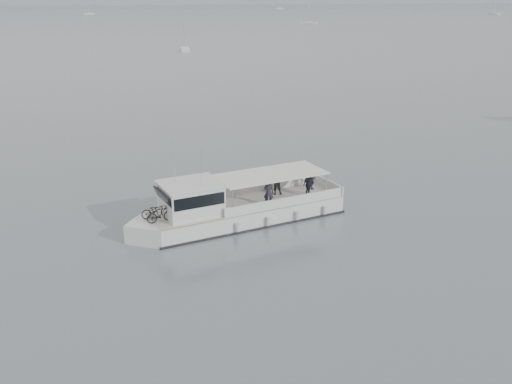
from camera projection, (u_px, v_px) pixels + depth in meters
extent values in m
plane|color=slate|center=(317.00, 202.00, 33.68)|extent=(1400.00, 1400.00, 0.00)
cube|color=white|center=(247.00, 214.00, 30.81)|extent=(10.97, 5.11, 1.15)
cube|color=white|center=(152.00, 232.00, 28.52)|extent=(2.80, 2.80, 1.15)
cube|color=beige|center=(247.00, 204.00, 30.62)|extent=(10.97, 5.11, 0.05)
cube|color=black|center=(247.00, 220.00, 30.93)|extent=(11.16, 5.25, 0.16)
cube|color=white|center=(261.00, 187.00, 32.36)|extent=(6.91, 1.66, 0.53)
cube|color=white|center=(285.00, 202.00, 30.08)|extent=(6.91, 1.66, 0.53)
cube|color=white|center=(329.00, 185.00, 32.81)|extent=(0.71, 2.78, 0.53)
cube|color=white|center=(191.00, 199.00, 28.98)|extent=(3.29, 2.95, 1.59)
cube|color=black|center=(165.00, 201.00, 28.35)|extent=(0.97, 2.26, 1.02)
cube|color=black|center=(191.00, 194.00, 28.90)|extent=(3.12, 2.95, 0.62)
cube|color=white|center=(190.00, 184.00, 28.70)|extent=(3.50, 3.17, 0.09)
cube|color=white|center=(270.00, 174.00, 30.75)|extent=(6.45, 3.92, 0.07)
cylinder|color=silver|center=(233.00, 202.00, 28.73)|extent=(0.06, 0.06, 1.46)
cylinder|color=silver|center=(213.00, 188.00, 30.81)|extent=(0.06, 0.06, 1.46)
cylinder|color=silver|center=(326.00, 186.00, 31.18)|extent=(0.06, 0.06, 1.46)
cylinder|color=silver|center=(303.00, 174.00, 33.25)|extent=(0.06, 0.06, 1.46)
cylinder|color=silver|center=(174.00, 159.00, 28.76)|extent=(0.03, 0.03, 2.30)
cylinder|color=silver|center=(201.00, 167.00, 28.02)|extent=(0.03, 0.03, 1.94)
cylinder|color=#BABDC1|center=(237.00, 227.00, 28.92)|extent=(0.25, 0.25, 0.44)
cylinder|color=#BABDC1|center=(268.00, 221.00, 29.69)|extent=(0.25, 0.25, 0.44)
cylinder|color=#BABDC1|center=(297.00, 215.00, 30.45)|extent=(0.25, 0.25, 0.44)
cylinder|color=#BABDC1|center=(325.00, 210.00, 31.22)|extent=(0.25, 0.25, 0.44)
imported|color=black|center=(156.00, 210.00, 28.65)|extent=(1.60, 0.85, 0.80)
imported|color=black|center=(160.00, 214.00, 28.05)|extent=(1.45, 0.69, 0.84)
imported|color=#282936|center=(269.00, 193.00, 30.09)|extent=(0.62, 0.50, 1.48)
imported|color=#282936|center=(276.00, 182.00, 31.81)|extent=(0.81, 0.68, 1.48)
imported|color=#282936|center=(308.00, 184.00, 31.46)|extent=(0.93, 0.78, 1.48)
imported|color=#282936|center=(313.00, 177.00, 32.58)|extent=(0.91, 1.10, 1.48)
cube|color=white|center=(185.00, 50.00, 118.29)|extent=(2.21, 5.61, 0.75)
cube|color=white|center=(185.00, 48.00, 118.19)|extent=(1.69, 2.04, 0.45)
cylinder|color=silver|center=(184.00, 33.00, 117.19)|extent=(0.08, 0.08, 6.03)
cube|color=white|center=(309.00, 23.00, 216.93)|extent=(6.60, 5.49, 0.75)
cube|color=white|center=(309.00, 22.00, 216.82)|extent=(2.94, 2.83, 0.45)
cylinder|color=silver|center=(309.00, 12.00, 215.62)|extent=(0.08, 0.08, 7.24)
cube|color=white|center=(494.00, 14.00, 304.12)|extent=(2.86, 7.07, 0.75)
cube|color=white|center=(494.00, 13.00, 304.01)|extent=(2.15, 2.59, 0.45)
cylinder|color=silver|center=(495.00, 6.00, 302.76)|extent=(0.08, 0.08, 7.58)
cube|color=white|center=(280.00, 8.00, 406.58)|extent=(5.28, 3.01, 0.75)
cube|color=white|center=(280.00, 8.00, 406.47)|extent=(2.09, 1.86, 0.45)
cube|color=white|center=(89.00, 14.00, 307.08)|extent=(5.55, 1.82, 0.75)
cube|color=white|center=(89.00, 13.00, 306.98)|extent=(1.95, 1.57, 0.45)
cylinder|color=silver|center=(89.00, 7.00, 305.97)|extent=(0.08, 0.08, 6.09)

